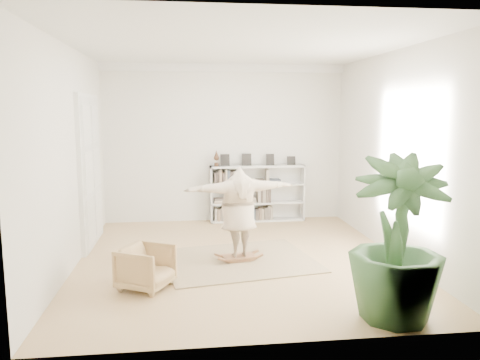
# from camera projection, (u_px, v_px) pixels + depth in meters

# --- Properties ---
(floor) EXTENTS (6.00, 6.00, 0.00)m
(floor) POSITION_uv_depth(u_px,v_px,m) (240.00, 259.00, 8.12)
(floor) COLOR tan
(floor) RESTS_ON ground
(room_shell) EXTENTS (6.00, 6.00, 6.00)m
(room_shell) POSITION_uv_depth(u_px,v_px,m) (224.00, 68.00, 10.49)
(room_shell) COLOR silver
(room_shell) RESTS_ON floor
(doors) EXTENTS (0.09, 1.78, 2.92)m
(doors) POSITION_uv_depth(u_px,v_px,m) (90.00, 172.00, 8.87)
(doors) COLOR white
(doors) RESTS_ON floor
(bookshelf) EXTENTS (2.20, 0.35, 1.64)m
(bookshelf) POSITION_uv_depth(u_px,v_px,m) (257.00, 194.00, 10.88)
(bookshelf) COLOR silver
(bookshelf) RESTS_ON floor
(armchair) EXTENTS (0.92, 0.91, 0.63)m
(armchair) POSITION_uv_depth(u_px,v_px,m) (146.00, 267.00, 6.75)
(armchair) COLOR tan
(armchair) RESTS_ON floor
(rug) EXTENTS (2.81, 2.40, 0.02)m
(rug) POSITION_uv_depth(u_px,v_px,m) (239.00, 260.00, 8.02)
(rug) COLOR tan
(rug) RESTS_ON floor
(rocker_board) EXTENTS (0.59, 0.42, 0.12)m
(rocker_board) POSITION_uv_depth(u_px,v_px,m) (239.00, 257.00, 8.01)
(rocker_board) COLOR brown
(rocker_board) RESTS_ON rug
(person) EXTENTS (1.95, 0.83, 1.53)m
(person) POSITION_uv_depth(u_px,v_px,m) (239.00, 209.00, 7.89)
(person) COLOR beige
(person) RESTS_ON rocker_board
(houseplant) EXTENTS (1.37, 1.37, 2.04)m
(houseplant) POSITION_uv_depth(u_px,v_px,m) (397.00, 239.00, 5.65)
(houseplant) COLOR #2C4F27
(houseplant) RESTS_ON floor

